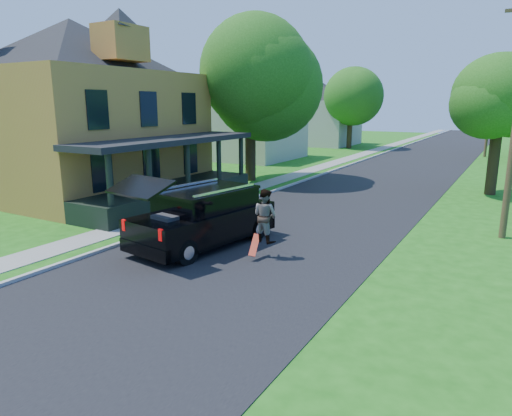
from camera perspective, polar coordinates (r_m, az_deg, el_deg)
The scene contains 15 objects.
ground at distance 13.39m, azimuth -4.75°, elevation -7.41°, with size 140.00×140.00×0.00m, color #1A5D12.
street at distance 31.47m, azimuth 16.50°, elevation 3.88°, with size 8.00×120.00×0.02m, color black.
curb at distance 32.64m, azimuth 9.58°, elevation 4.53°, with size 0.15×120.00×0.12m, color #A0A19B.
sidewalk at distance 33.21m, azimuth 7.07°, elevation 4.76°, with size 1.30×120.00×0.03m, color gray.
front_walk at distance 23.80m, azimuth -15.39°, elevation 1.18°, with size 6.50×1.20×0.03m, color gray.
main_house at distance 25.81m, azimuth -21.37°, elevation 12.66°, with size 15.56×15.56×10.10m.
neighbor_house_mid at distance 40.06m, azimuth -1.11°, elevation 12.24°, with size 12.78×12.78×8.30m.
neighbor_house_far at distance 54.39m, azimuth 7.85°, elevation 12.29°, with size 12.78×12.78×8.30m.
black_suv at distance 15.17m, azimuth -6.60°, elevation -1.14°, with size 2.86×5.74×2.56m.
skateboarder at distance 13.86m, azimuth 1.13°, elevation -0.95°, with size 0.92×0.79×1.65m.
skateboard at distance 13.91m, azimuth -0.19°, elevation -4.73°, with size 0.34×0.68×0.57m.
tree_left_mid at distance 28.20m, azimuth -0.81°, elevation 16.59°, with size 8.36×8.07×9.92m.
tree_left_far at distance 50.10m, azimuth 11.77°, elevation 13.96°, with size 7.63×7.44×8.97m.
tree_right_near at distance 26.58m, azimuth 28.14°, elevation 11.60°, with size 5.16×4.80×7.06m.
utility_pole_far at distance 45.83m, azimuth 27.14°, elevation 10.42°, with size 1.45×0.38×7.30m.
Camera 1 is at (7.22, -10.28, 4.63)m, focal length 32.00 mm.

